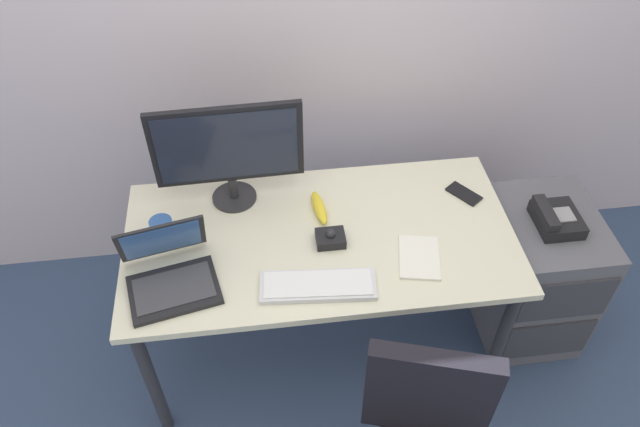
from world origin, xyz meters
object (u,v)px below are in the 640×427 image
object	(u,v)px
file_cabinet	(533,273)
coffee_mug	(163,230)
monitor_main	(228,150)
cell_phone	(464,194)
desk_phone	(556,218)
laptop	(170,271)
paper_notepad	(419,258)
trackball_mouse	(330,238)
keyboard	(318,286)
banana	(319,208)

from	to	relation	value
file_cabinet	coffee_mug	bearing A→B (deg)	178.70
monitor_main	cell_phone	size ratio (longest dim) A/B	4.05
desk_phone	laptop	size ratio (longest dim) A/B	0.55
laptop	paper_notepad	world-z (taller)	laptop
trackball_mouse	file_cabinet	bearing A→B (deg)	3.68
file_cabinet	paper_notepad	distance (m)	0.76
desk_phone	keyboard	xyz separation A→B (m)	(-1.00, -0.26, 0.05)
desk_phone	coffee_mug	size ratio (longest dim) A/B	2.05
file_cabinet	banana	distance (m)	1.05
desk_phone	monitor_main	world-z (taller)	monitor_main
monitor_main	coffee_mug	size ratio (longest dim) A/B	5.90
laptop	banana	size ratio (longest dim) A/B	1.93
cell_phone	paper_notepad	bearing A→B (deg)	-167.16
laptop	coffee_mug	xyz separation A→B (m)	(-0.03, 0.21, -0.00)
file_cabinet	laptop	bearing A→B (deg)	-173.48
keyboard	trackball_mouse	bearing A→B (deg)	70.78
desk_phone	cell_phone	size ratio (longest dim) A/B	1.41
laptop	coffee_mug	size ratio (longest dim) A/B	3.76
monitor_main	coffee_mug	world-z (taller)	monitor_main
keyboard	banana	bearing A→B (deg)	82.15
file_cabinet	monitor_main	distance (m)	1.47
laptop	trackball_mouse	distance (m)	0.60
file_cabinet	laptop	world-z (taller)	laptop
file_cabinet	desk_phone	size ratio (longest dim) A/B	3.35
monitor_main	file_cabinet	bearing A→B (deg)	-10.03
desk_phone	laptop	world-z (taller)	laptop
cell_phone	file_cabinet	bearing A→B (deg)	-57.68
monitor_main	cell_phone	bearing A→B (deg)	-5.83
cell_phone	banana	xyz separation A→B (m)	(-0.60, -0.02, 0.02)
coffee_mug	cell_phone	xyz separation A→B (m)	(1.21, 0.10, -0.04)
monitor_main	coffee_mug	xyz separation A→B (m)	(-0.27, -0.19, -0.21)
keyboard	coffee_mug	distance (m)	0.63
desk_phone	banana	size ratio (longest dim) A/B	1.05
trackball_mouse	banana	bearing A→B (deg)	97.06
file_cabinet	coffee_mug	xyz separation A→B (m)	(-1.56, 0.04, 0.45)
file_cabinet	paper_notepad	xyz separation A→B (m)	(-0.62, -0.18, 0.41)
trackball_mouse	paper_notepad	size ratio (longest dim) A/B	0.53
monitor_main	trackball_mouse	world-z (taller)	monitor_main
laptop	keyboard	bearing A→B (deg)	-10.81
keyboard	paper_notepad	bearing A→B (deg)	12.85
coffee_mug	laptop	bearing A→B (deg)	-80.75
monitor_main	trackball_mouse	bearing A→B (deg)	-38.99
cell_phone	banana	world-z (taller)	banana
laptop	cell_phone	bearing A→B (deg)	14.66
paper_notepad	keyboard	bearing A→B (deg)	-167.15
cell_phone	desk_phone	bearing A→B (deg)	-60.48
laptop	trackball_mouse	world-z (taller)	laptop
paper_notepad	banana	size ratio (longest dim) A/B	1.09
monitor_main	paper_notepad	world-z (taller)	monitor_main
paper_notepad	cell_phone	bearing A→B (deg)	49.93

